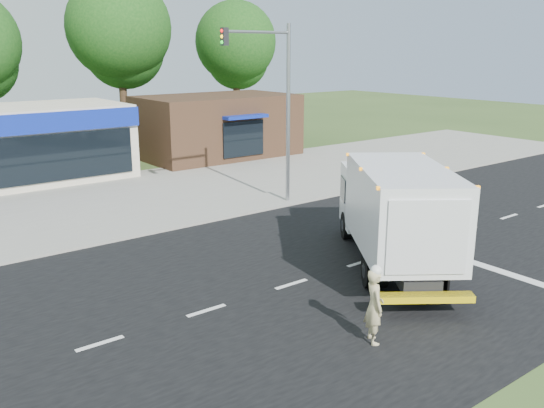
% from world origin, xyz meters
% --- Properties ---
extents(ground, '(120.00, 120.00, 0.00)m').
position_xyz_m(ground, '(0.00, 0.00, 0.00)').
color(ground, '#385123').
rests_on(ground, ground).
extents(road_asphalt, '(60.00, 14.00, 0.02)m').
position_xyz_m(road_asphalt, '(0.00, 0.00, 0.00)').
color(road_asphalt, black).
rests_on(road_asphalt, ground).
extents(sidewalk, '(60.00, 2.40, 0.12)m').
position_xyz_m(sidewalk, '(0.00, 8.20, 0.06)').
color(sidewalk, gray).
rests_on(sidewalk, ground).
extents(parking_apron, '(60.00, 9.00, 0.02)m').
position_xyz_m(parking_apron, '(0.00, 14.00, 0.01)').
color(parking_apron, gray).
rests_on(parking_apron, ground).
extents(lane_markings, '(55.20, 7.00, 0.01)m').
position_xyz_m(lane_markings, '(1.35, -1.35, 0.02)').
color(lane_markings, silver).
rests_on(lane_markings, road_asphalt).
extents(ems_box_truck, '(6.57, 7.84, 3.50)m').
position_xyz_m(ems_box_truck, '(0.56, -0.84, 2.02)').
color(ems_box_truck, black).
rests_on(ems_box_truck, ground).
extents(emergency_worker, '(0.72, 0.82, 1.99)m').
position_xyz_m(emergency_worker, '(-3.66, -3.94, 0.98)').
color(emergency_worker, tan).
rests_on(emergency_worker, ground).
extents(brown_storefront, '(10.00, 6.70, 4.00)m').
position_xyz_m(brown_storefront, '(7.00, 19.98, 2.00)').
color(brown_storefront, '#382316').
rests_on(brown_storefront, ground).
extents(traffic_signal_pole, '(3.51, 0.25, 8.00)m').
position_xyz_m(traffic_signal_pole, '(2.35, 7.60, 4.92)').
color(traffic_signal_pole, gray).
rests_on(traffic_signal_pole, ground).
extents(background_trees, '(36.77, 7.39, 12.10)m').
position_xyz_m(background_trees, '(-0.85, 28.16, 7.38)').
color(background_trees, '#332114').
rests_on(background_trees, ground).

